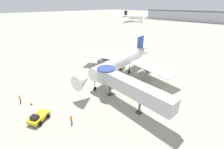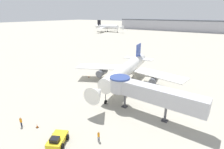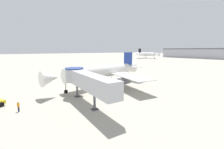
{
  "view_description": "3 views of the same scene",
  "coord_description": "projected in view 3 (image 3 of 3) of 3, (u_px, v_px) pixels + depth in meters",
  "views": [
    {
      "loc": [
        30.06,
        -30.99,
        19.23
      ],
      "look_at": [
        6.39,
        -7.75,
        3.52
      ],
      "focal_mm": 24.0,
      "sensor_mm": 36.0,
      "label": 1
    },
    {
      "loc": [
        24.37,
        -38.86,
        18.41
      ],
      "look_at": [
        -1.26,
        -0.63,
        2.34
      ],
      "focal_mm": 28.0,
      "sensor_mm": 36.0,
      "label": 2
    },
    {
      "loc": [
        39.2,
        -22.87,
        10.31
      ],
      "look_at": [
        7.65,
        -0.45,
        3.91
      ],
      "focal_mm": 24.0,
      "sensor_mm": 36.0,
      "label": 3
    }
  ],
  "objects": [
    {
      "name": "main_airplane",
      "position": [
        103.0,
        72.0,
        43.27
      ],
      "size": [
        31.45,
        31.51,
        9.49
      ],
      "rotation": [
        0.0,
        0.0,
        0.15
      ],
      "color": "white",
      "rests_on": "ground_plane"
    },
    {
      "name": "ground_plane",
      "position": [
        99.0,
        84.0,
        46.28
      ],
      "size": [
        800.0,
        800.0,
        0.0
      ],
      "primitive_type": "plane",
      "color": "#A8A393"
    },
    {
      "name": "ground_crew_wing_walker",
      "position": [
        18.0,
        106.0,
        25.16
      ],
      "size": [
        0.36,
        0.37,
        1.71
      ],
      "rotation": [
        0.0,
        0.0,
        0.8
      ],
      "color": "#1E2338",
      "rests_on": "ground_plane"
    },
    {
      "name": "traffic_cone_port_wing",
      "position": [
        83.0,
        78.0,
        53.11
      ],
      "size": [
        0.36,
        0.36,
        0.6
      ],
      "color": "black",
      "rests_on": "ground_plane"
    },
    {
      "name": "background_jet_black_tail",
      "position": [
        147.0,
        54.0,
        181.97
      ],
      "size": [
        34.2,
        35.63,
        11.86
      ],
      "rotation": [
        0.0,
        0.0,
        1.55
      ],
      "color": "white",
      "rests_on": "ground_plane"
    },
    {
      "name": "jet_bridge",
      "position": [
        85.0,
        79.0,
        28.74
      ],
      "size": [
        18.61,
        4.09,
        6.35
      ],
      "rotation": [
        0.0,
        0.0,
        -0.04
      ],
      "color": "#B7B7BC",
      "rests_on": "ground_plane"
    }
  ]
}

